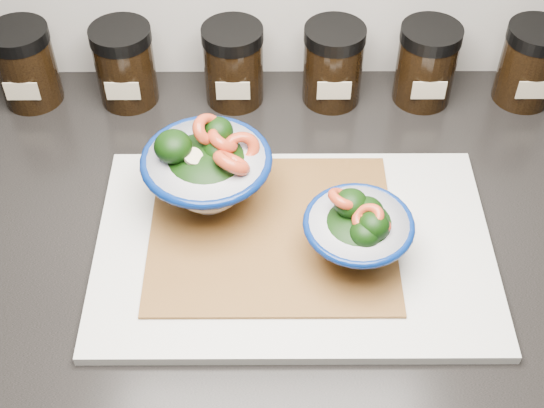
{
  "coord_description": "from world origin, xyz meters",
  "views": [
    {
      "loc": [
        -0.07,
        0.86,
        1.57
      ],
      "look_at": [
        -0.07,
        1.43,
        0.96
      ],
      "focal_mm": 50.0,
      "sensor_mm": 36.0,
      "label": 1
    }
  ],
  "objects_px": {
    "cutting_board": "(294,247)",
    "bowl_left": "(208,170)",
    "spice_jar_e": "(426,64)",
    "spice_jar_d": "(333,64)",
    "spice_jar_f": "(530,64)",
    "bowl_right": "(358,232)",
    "spice_jar_b": "(125,65)",
    "spice_jar_c": "(234,64)",
    "spice_jar_a": "(26,65)"
  },
  "relations": [
    {
      "from": "spice_jar_d",
      "to": "spice_jar_e",
      "type": "height_order",
      "value": "same"
    },
    {
      "from": "spice_jar_b",
      "to": "bowl_right",
      "type": "bearing_deg",
      "value": -45.67
    },
    {
      "from": "spice_jar_a",
      "to": "spice_jar_b",
      "type": "distance_m",
      "value": 0.13
    },
    {
      "from": "spice_jar_d",
      "to": "spice_jar_f",
      "type": "distance_m",
      "value": 0.27
    },
    {
      "from": "bowl_left",
      "to": "spice_jar_b",
      "type": "distance_m",
      "value": 0.24
    },
    {
      "from": "cutting_board",
      "to": "bowl_right",
      "type": "relative_size",
      "value": 3.73
    },
    {
      "from": "bowl_left",
      "to": "spice_jar_e",
      "type": "distance_m",
      "value": 0.35
    },
    {
      "from": "bowl_left",
      "to": "spice_jar_b",
      "type": "height_order",
      "value": "bowl_left"
    },
    {
      "from": "bowl_right",
      "to": "bowl_left",
      "type": "bearing_deg",
      "value": 152.42
    },
    {
      "from": "spice_jar_f",
      "to": "spice_jar_a",
      "type": "bearing_deg",
      "value": 180.0
    },
    {
      "from": "cutting_board",
      "to": "spice_jar_b",
      "type": "xyz_separation_m",
      "value": [
        -0.22,
        0.28,
        0.05
      ]
    },
    {
      "from": "spice_jar_c",
      "to": "spice_jar_f",
      "type": "height_order",
      "value": "same"
    },
    {
      "from": "spice_jar_b",
      "to": "spice_jar_c",
      "type": "distance_m",
      "value": 0.15
    },
    {
      "from": "cutting_board",
      "to": "spice_jar_e",
      "type": "relative_size",
      "value": 3.98
    },
    {
      "from": "spice_jar_d",
      "to": "spice_jar_f",
      "type": "height_order",
      "value": "same"
    },
    {
      "from": "cutting_board",
      "to": "bowl_left",
      "type": "bearing_deg",
      "value": 145.25
    },
    {
      "from": "bowl_left",
      "to": "bowl_right",
      "type": "relative_size",
      "value": 1.25
    },
    {
      "from": "spice_jar_b",
      "to": "spice_jar_e",
      "type": "xyz_separation_m",
      "value": [
        0.41,
        0.0,
        0.0
      ]
    },
    {
      "from": "spice_jar_c",
      "to": "spice_jar_f",
      "type": "xyz_separation_m",
      "value": [
        0.4,
        0.0,
        0.0
      ]
    },
    {
      "from": "spice_jar_d",
      "to": "spice_jar_f",
      "type": "xyz_separation_m",
      "value": [
        0.27,
        0.0,
        0.0
      ]
    },
    {
      "from": "spice_jar_b",
      "to": "spice_jar_c",
      "type": "height_order",
      "value": "same"
    },
    {
      "from": "spice_jar_d",
      "to": "cutting_board",
      "type": "bearing_deg",
      "value": -101.81
    },
    {
      "from": "cutting_board",
      "to": "spice_jar_e",
      "type": "distance_m",
      "value": 0.34
    },
    {
      "from": "bowl_left",
      "to": "spice_jar_d",
      "type": "distance_m",
      "value": 0.26
    },
    {
      "from": "cutting_board",
      "to": "spice_jar_f",
      "type": "distance_m",
      "value": 0.43
    },
    {
      "from": "spice_jar_c",
      "to": "spice_jar_d",
      "type": "relative_size",
      "value": 1.0
    },
    {
      "from": "spice_jar_d",
      "to": "spice_jar_f",
      "type": "bearing_deg",
      "value": 0.0
    },
    {
      "from": "spice_jar_d",
      "to": "bowl_right",
      "type": "bearing_deg",
      "value": -88.06
    },
    {
      "from": "spice_jar_b",
      "to": "cutting_board",
      "type": "bearing_deg",
      "value": -51.44
    },
    {
      "from": "bowl_right",
      "to": "spice_jar_d",
      "type": "relative_size",
      "value": 1.07
    },
    {
      "from": "spice_jar_d",
      "to": "spice_jar_e",
      "type": "bearing_deg",
      "value": 0.0
    },
    {
      "from": "cutting_board",
      "to": "spice_jar_c",
      "type": "bearing_deg",
      "value": 105.22
    },
    {
      "from": "cutting_board",
      "to": "bowl_right",
      "type": "height_order",
      "value": "bowl_right"
    },
    {
      "from": "cutting_board",
      "to": "bowl_right",
      "type": "distance_m",
      "value": 0.09
    },
    {
      "from": "spice_jar_e",
      "to": "spice_jar_f",
      "type": "bearing_deg",
      "value": 0.0
    },
    {
      "from": "bowl_right",
      "to": "spice_jar_f",
      "type": "distance_m",
      "value": 0.39
    },
    {
      "from": "spice_jar_c",
      "to": "spice_jar_d",
      "type": "xyz_separation_m",
      "value": [
        0.13,
        0.0,
        0.0
      ]
    },
    {
      "from": "spice_jar_c",
      "to": "spice_jar_e",
      "type": "height_order",
      "value": "same"
    },
    {
      "from": "bowl_left",
      "to": "spice_jar_c",
      "type": "xyz_separation_m",
      "value": [
        0.02,
        0.21,
        -0.01
      ]
    },
    {
      "from": "spice_jar_c",
      "to": "spice_jar_d",
      "type": "height_order",
      "value": "same"
    },
    {
      "from": "bowl_right",
      "to": "spice_jar_d",
      "type": "bearing_deg",
      "value": 91.94
    },
    {
      "from": "spice_jar_a",
      "to": "spice_jar_f",
      "type": "xyz_separation_m",
      "value": [
        0.68,
        0.0,
        0.0
      ]
    },
    {
      "from": "bowl_right",
      "to": "spice_jar_e",
      "type": "xyz_separation_m",
      "value": [
        0.12,
        0.3,
        0.0
      ]
    },
    {
      "from": "bowl_left",
      "to": "spice_jar_a",
      "type": "xyz_separation_m",
      "value": [
        -0.26,
        0.21,
        -0.01
      ]
    },
    {
      "from": "spice_jar_a",
      "to": "spice_jar_e",
      "type": "xyz_separation_m",
      "value": [
        0.54,
        0.0,
        0.0
      ]
    },
    {
      "from": "cutting_board",
      "to": "spice_jar_e",
      "type": "xyz_separation_m",
      "value": [
        0.18,
        0.28,
        0.05
      ]
    },
    {
      "from": "spice_jar_b",
      "to": "spice_jar_f",
      "type": "distance_m",
      "value": 0.55
    },
    {
      "from": "spice_jar_e",
      "to": "spice_jar_c",
      "type": "bearing_deg",
      "value": 180.0
    },
    {
      "from": "spice_jar_c",
      "to": "spice_jar_e",
      "type": "xyz_separation_m",
      "value": [
        0.26,
        0.0,
        0.0
      ]
    },
    {
      "from": "bowl_right",
      "to": "spice_jar_e",
      "type": "bearing_deg",
      "value": 68.73
    }
  ]
}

